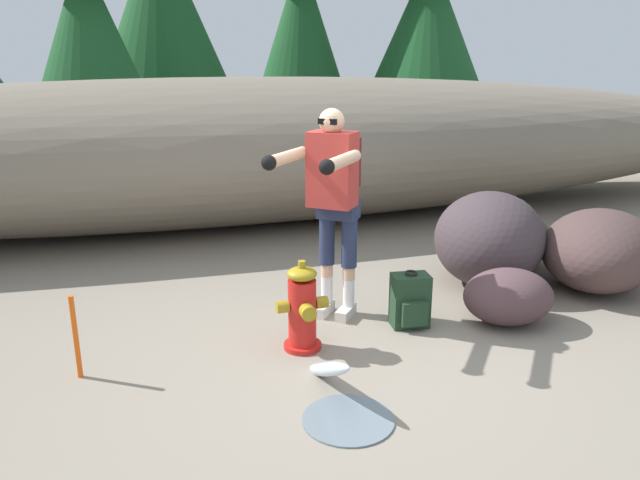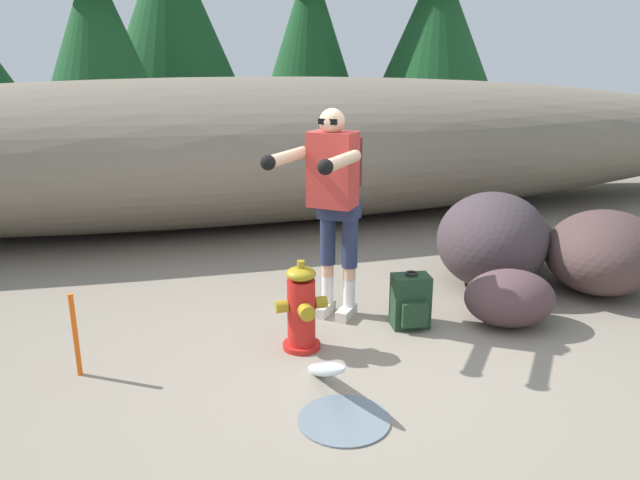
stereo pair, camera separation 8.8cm
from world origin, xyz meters
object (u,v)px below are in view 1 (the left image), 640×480
object	(u,v)px
fire_hydrant	(302,309)
boulder_mid	(600,250)
spare_backpack	(410,301)
survey_stake	(76,337)
boulder_outlier	(519,239)
utility_worker	(333,189)
boulder_large	(489,239)
boulder_small	(508,296)

from	to	relation	value
fire_hydrant	boulder_mid	world-z (taller)	boulder_mid
spare_backpack	survey_stake	distance (m)	2.54
boulder_outlier	utility_worker	bearing A→B (deg)	-162.14
boulder_large	boulder_small	distance (m)	0.95
boulder_large	survey_stake	distance (m)	3.75
spare_backpack	survey_stake	xyz separation A→B (m)	(-2.53, -0.09, 0.08)
fire_hydrant	boulder_large	size ratio (longest dim) A/B	0.61
fire_hydrant	boulder_mid	size ratio (longest dim) A/B	0.52
fire_hydrant	boulder_small	world-z (taller)	fire_hydrant
utility_worker	boulder_large	world-z (taller)	utility_worker
fire_hydrant	survey_stake	size ratio (longest dim) A/B	1.16
spare_backpack	boulder_small	distance (m)	0.82
boulder_large	boulder_mid	bearing A→B (deg)	-23.47
boulder_mid	survey_stake	world-z (taller)	boulder_mid
spare_backpack	fire_hydrant	bearing A→B (deg)	-74.49
spare_backpack	boulder_outlier	distance (m)	2.09
spare_backpack	boulder_small	world-z (taller)	spare_backpack
boulder_mid	boulder_outlier	bearing A→B (deg)	109.73
utility_worker	boulder_mid	world-z (taller)	utility_worker
boulder_mid	survey_stake	bearing A→B (deg)	-175.78
boulder_large	boulder_mid	distance (m)	1.03
utility_worker	boulder_outlier	world-z (taller)	utility_worker
utility_worker	boulder_small	distance (m)	1.70
boulder_small	survey_stake	distance (m)	3.33
fire_hydrant	boulder_large	bearing A→B (deg)	20.84
utility_worker	boulder_mid	size ratio (longest dim) A/B	1.31
spare_backpack	boulder_mid	xyz separation A→B (m)	(2.09, 0.26, 0.16)
fire_hydrant	spare_backpack	bearing A→B (deg)	7.76
fire_hydrant	boulder_mid	bearing A→B (deg)	7.22
fire_hydrant	utility_worker	world-z (taller)	utility_worker
spare_backpack	boulder_outlier	xyz separation A→B (m)	(1.79, 1.09, 0.06)
boulder_small	spare_backpack	bearing A→B (deg)	166.94
fire_hydrant	survey_stake	xyz separation A→B (m)	(-1.58, 0.04, -0.02)
boulder_mid	boulder_outlier	size ratio (longest dim) A/B	1.89
utility_worker	survey_stake	xyz separation A→B (m)	(-1.98, -0.42, -0.81)
survey_stake	boulder_mid	bearing A→B (deg)	4.22
boulder_large	fire_hydrant	bearing A→B (deg)	-159.16
boulder_large	boulder_mid	xyz separation A→B (m)	(0.95, -0.41, -0.08)
boulder_outlier	survey_stake	distance (m)	4.48
spare_backpack	boulder_large	world-z (taller)	boulder_large
fire_hydrant	spare_backpack	size ratio (longest dim) A/B	1.48
boulder_mid	boulder_small	size ratio (longest dim) A/B	1.80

